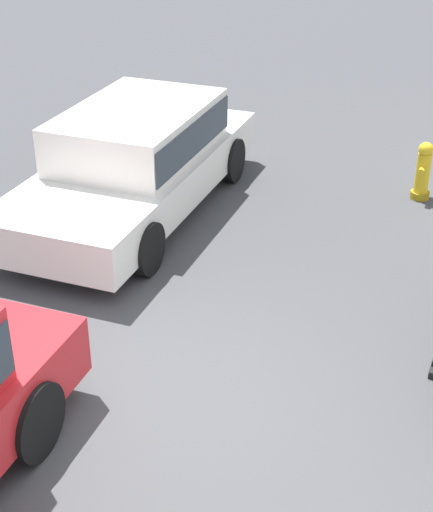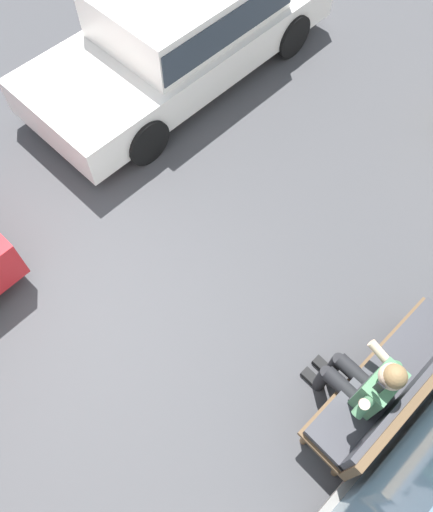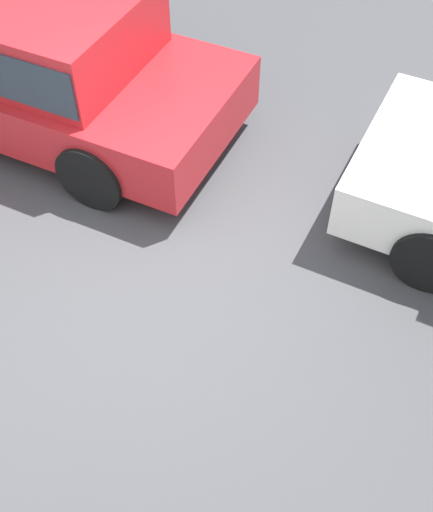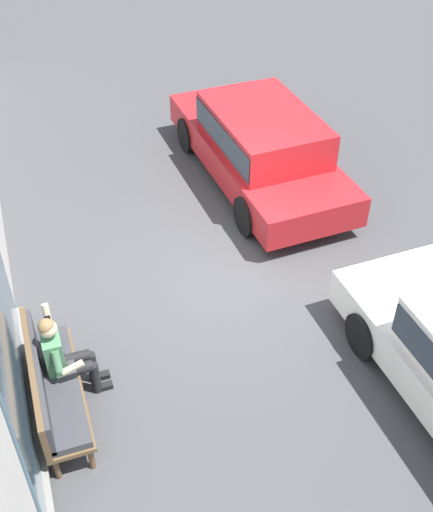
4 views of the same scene
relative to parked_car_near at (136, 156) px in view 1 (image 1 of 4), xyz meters
The scene contains 3 objects.
ground_plane 4.13m from the parked_car_near, 30.03° to the left, with size 60.00×60.00×0.00m, color #424244.
parked_car_near is the anchor object (origin of this frame).
fire_hydrant 3.87m from the parked_car_near, 117.91° to the left, with size 0.38×0.26×0.81m.
Camera 1 is at (4.80, 2.60, 4.52)m, focal length 55.00 mm.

